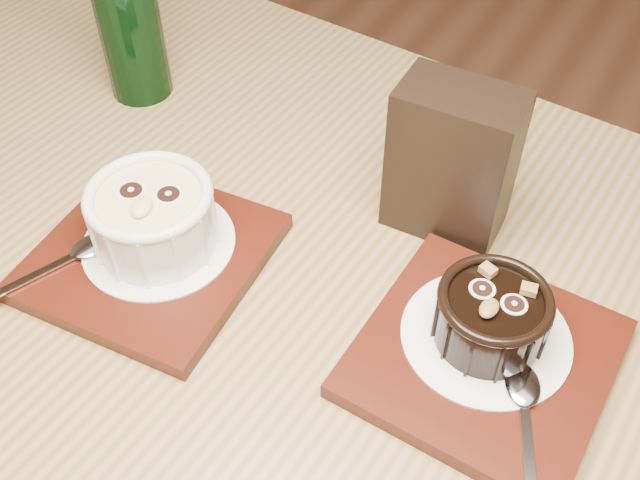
# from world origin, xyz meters

# --- Properties ---
(table) EXTENTS (1.25, 0.88, 0.75)m
(table) POSITION_xyz_m (-0.17, 0.21, 0.66)
(table) COLOR brown
(table) RESTS_ON ground
(tray_left) EXTENTS (0.19, 0.19, 0.01)m
(tray_left) POSITION_xyz_m (-0.31, 0.21, 0.76)
(tray_left) COLOR #43140B
(tray_left) RESTS_ON table
(doily_left) EXTENTS (0.13, 0.13, 0.00)m
(doily_left) POSITION_xyz_m (-0.31, 0.22, 0.77)
(doily_left) COLOR white
(doily_left) RESTS_ON tray_left
(ramekin_white) EXTENTS (0.10, 0.10, 0.06)m
(ramekin_white) POSITION_xyz_m (-0.31, 0.22, 0.80)
(ramekin_white) COLOR white
(ramekin_white) RESTS_ON doily_left
(spoon_left) EXTENTS (0.07, 0.13, 0.01)m
(spoon_left) POSITION_xyz_m (-0.37, 0.16, 0.77)
(spoon_left) COLOR silver
(spoon_left) RESTS_ON tray_left
(tray_right) EXTENTS (0.18, 0.18, 0.01)m
(tray_right) POSITION_xyz_m (-0.03, 0.26, 0.76)
(tray_right) COLOR #43140B
(tray_right) RESTS_ON table
(doily_right) EXTENTS (0.13, 0.13, 0.00)m
(doily_right) POSITION_xyz_m (-0.03, 0.27, 0.77)
(doily_right) COLOR white
(doily_right) RESTS_ON tray_right
(ramekin_dark) EXTENTS (0.08, 0.08, 0.05)m
(ramekin_dark) POSITION_xyz_m (-0.03, 0.27, 0.79)
(ramekin_dark) COLOR black
(ramekin_dark) RESTS_ON doily_right
(spoon_right) EXTENTS (0.08, 0.13, 0.01)m
(spoon_right) POSITION_xyz_m (0.02, 0.21, 0.77)
(spoon_right) COLOR silver
(spoon_right) RESTS_ON tray_right
(condiment_stand) EXTENTS (0.10, 0.06, 0.14)m
(condiment_stand) POSITION_xyz_m (-0.12, 0.38, 0.82)
(condiment_stand) COLOR black
(condiment_stand) RESTS_ON table
(green_bottle) EXTENTS (0.06, 0.06, 0.24)m
(green_bottle) POSITION_xyz_m (-0.48, 0.40, 0.84)
(green_bottle) COLOR black
(green_bottle) RESTS_ON table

